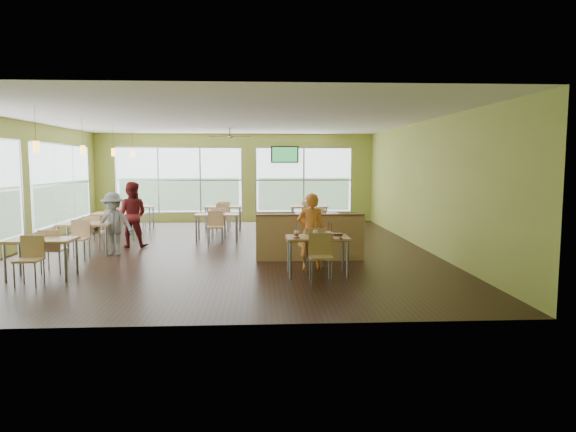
{
  "coord_description": "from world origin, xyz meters",
  "views": [
    {
      "loc": [
        0.89,
        -12.72,
        2.17
      ],
      "look_at": [
        1.53,
        -1.19,
        0.96
      ],
      "focal_mm": 32.0,
      "sensor_mm": 36.0,
      "label": 1
    }
  ],
  "objects_px": {
    "man_plaid": "(311,232)",
    "food_basket": "(338,234)",
    "main_table": "(318,243)",
    "half_wall_divider": "(310,237)"
  },
  "relations": [
    {
      "from": "main_table",
      "to": "food_basket",
      "type": "relative_size",
      "value": 7.1
    },
    {
      "from": "half_wall_divider",
      "to": "food_basket",
      "type": "bearing_deg",
      "value": -73.08
    },
    {
      "from": "man_plaid",
      "to": "food_basket",
      "type": "xyz_separation_m",
      "value": [
        0.49,
        -0.4,
        -0.0
      ]
    },
    {
      "from": "main_table",
      "to": "food_basket",
      "type": "xyz_separation_m",
      "value": [
        0.41,
        0.1,
        0.15
      ]
    },
    {
      "from": "main_table",
      "to": "man_plaid",
      "type": "relative_size",
      "value": 0.97
    },
    {
      "from": "half_wall_divider",
      "to": "man_plaid",
      "type": "height_order",
      "value": "man_plaid"
    },
    {
      "from": "man_plaid",
      "to": "food_basket",
      "type": "distance_m",
      "value": 0.63
    },
    {
      "from": "half_wall_divider",
      "to": "man_plaid",
      "type": "bearing_deg",
      "value": -94.65
    },
    {
      "from": "main_table",
      "to": "half_wall_divider",
      "type": "bearing_deg",
      "value": 90.0
    },
    {
      "from": "main_table",
      "to": "man_plaid",
      "type": "xyz_separation_m",
      "value": [
        -0.08,
        0.5,
        0.15
      ]
    }
  ]
}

